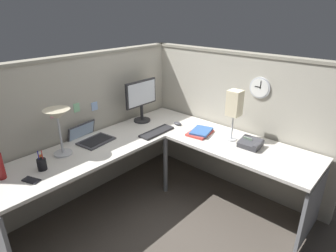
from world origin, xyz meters
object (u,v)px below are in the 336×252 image
object	(u,v)px
pen_cup	(42,164)
office_phone	(251,144)
wall_clock	(260,88)
cell_phone	(31,180)
monitor	(141,98)
computer_mouse	(178,124)
laptop	(90,137)
desk_lamp_dome	(58,118)
book_stack	(200,132)
desk_lamp_paper	(234,105)
keyboard	(157,132)

from	to	relation	value
pen_cup	office_phone	xyz separation A→B (m)	(1.57, -1.13, -0.02)
wall_clock	cell_phone	bearing A→B (deg)	155.84
monitor	office_phone	distance (m)	1.36
monitor	computer_mouse	xyz separation A→B (m)	(0.19, -0.40, -0.28)
laptop	desk_lamp_dome	xyz separation A→B (m)	(-0.35, -0.08, 0.34)
monitor	office_phone	world-z (taller)	monitor
desk_lamp_dome	cell_phone	world-z (taller)	desk_lamp_dome
book_stack	desk_lamp_dome	bearing A→B (deg)	150.79
cell_phone	book_stack	bearing A→B (deg)	-36.22
monitor	office_phone	size ratio (longest dim) A/B	2.39
computer_mouse	office_phone	world-z (taller)	office_phone
desk_lamp_dome	laptop	bearing A→B (deg)	13.55
desk_lamp_paper	desk_lamp_dome	bearing A→B (deg)	142.75
pen_cup	wall_clock	distance (m)	2.19
monitor	desk_lamp_dome	size ratio (longest dim) A/B	1.12
monitor	office_phone	bearing A→B (deg)	-79.96
computer_mouse	desk_lamp_paper	bearing A→B (deg)	-84.24
laptop	pen_cup	bearing A→B (deg)	-160.98
office_phone	wall_clock	xyz separation A→B (m)	(0.32, 0.12, 0.48)
computer_mouse	desk_lamp_paper	world-z (taller)	desk_lamp_paper
cell_phone	wall_clock	xyz separation A→B (m)	(2.03, -0.91, 0.52)
cell_phone	book_stack	world-z (taller)	book_stack
computer_mouse	laptop	bearing A→B (deg)	155.01
monitor	book_stack	xyz separation A→B (m)	(0.16, -0.75, -0.27)
laptop	book_stack	world-z (taller)	laptop
office_phone	book_stack	bearing A→B (deg)	97.02
monitor	keyboard	xyz separation A→B (m)	(-0.14, -0.38, -0.28)
computer_mouse	desk_lamp_dome	size ratio (longest dim) A/B	0.23
laptop	desk_lamp_paper	distance (m)	1.52
monitor	book_stack	size ratio (longest dim) A/B	1.57
office_phone	cell_phone	bearing A→B (deg)	149.01
laptop	keyboard	world-z (taller)	laptop
cell_phone	monitor	bearing A→B (deg)	-9.49
desk_lamp_dome	book_stack	bearing A→B (deg)	-29.21
desk_lamp_paper	cell_phone	bearing A→B (deg)	155.49
computer_mouse	wall_clock	size ratio (longest dim) A/B	0.47
wall_clock	monitor	bearing A→B (deg)	114.78
book_stack	computer_mouse	bearing A→B (deg)	85.00
monitor	laptop	world-z (taller)	monitor
monitor	wall_clock	world-z (taller)	wall_clock
computer_mouse	office_phone	xyz separation A→B (m)	(0.04, -0.91, 0.02)
pen_cup	cell_phone	xyz separation A→B (m)	(-0.14, -0.10, -0.05)
laptop	office_phone	distance (m)	1.65
book_stack	desk_lamp_paper	size ratio (longest dim) A/B	0.60
wall_clock	book_stack	bearing A→B (deg)	131.29
desk_lamp_dome	wall_clock	xyz separation A→B (m)	(1.63, -1.14, 0.16)
office_phone	wall_clock	size ratio (longest dim) A/B	0.95
office_phone	book_stack	size ratio (longest dim) A/B	0.66
laptop	computer_mouse	distance (m)	1.01
pen_cup	cell_phone	distance (m)	0.18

